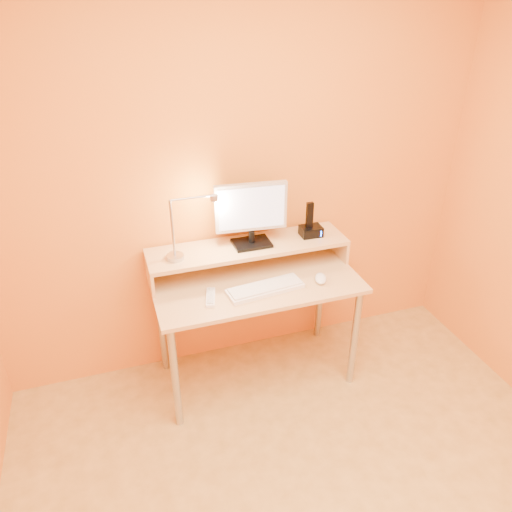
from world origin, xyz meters
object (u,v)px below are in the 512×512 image
object	(u,v)px
monitor_panel	(251,207)
keyboard	(265,289)
remote_control	(211,297)
mouse	(321,278)
lamp_base	(175,257)
phone_dock	(311,231)

from	to	relation	value
monitor_panel	keyboard	world-z (taller)	monitor_panel
remote_control	keyboard	bearing A→B (deg)	12.70
mouse	remote_control	distance (m)	0.65
monitor_panel	keyboard	size ratio (longest dim) A/B	0.95
lamp_base	keyboard	size ratio (longest dim) A/B	0.23
lamp_base	phone_dock	size ratio (longest dim) A/B	0.77
monitor_panel	lamp_base	size ratio (longest dim) A/B	4.19
monitor_panel	phone_dock	bearing A→B (deg)	4.17
lamp_base	remote_control	world-z (taller)	lamp_base
keyboard	mouse	xyz separation A→B (m)	(0.34, -0.01, 0.01)
monitor_panel	lamp_base	xyz separation A→B (m)	(-0.46, -0.04, -0.23)
monitor_panel	lamp_base	world-z (taller)	monitor_panel
lamp_base	keyboard	bearing A→B (deg)	-27.04
lamp_base	keyboard	distance (m)	0.54
phone_dock	lamp_base	bearing A→B (deg)	-176.57
monitor_panel	keyboard	distance (m)	0.47
monitor_panel	remote_control	world-z (taller)	monitor_panel
mouse	remote_control	size ratio (longest dim) A/B	0.67
lamp_base	phone_dock	xyz separation A→B (m)	(0.85, 0.03, 0.02)
lamp_base	keyboard	world-z (taller)	lamp_base
monitor_panel	mouse	size ratio (longest dim) A/B	3.59
monitor_panel	keyboard	bearing A→B (deg)	-85.41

